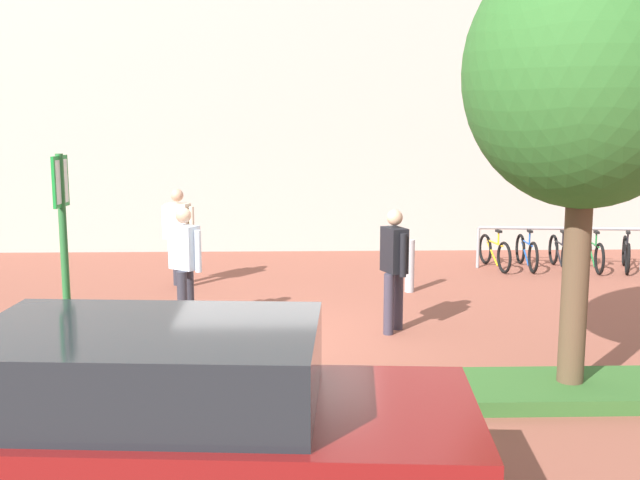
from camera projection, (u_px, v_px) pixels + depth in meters
ground_plane at (281, 344)px, 10.26m from camera, size 60.00×60.00×0.00m
building_facade at (286, 20)px, 16.85m from camera, size 28.00×1.20×10.00m
planter_strip at (339, 392)px, 8.28m from camera, size 7.00×1.10×0.16m
tree_sidewalk at (587, 75)px, 7.86m from camera, size 2.51×2.51×4.81m
parking_sign_post at (64, 244)px, 7.93m from camera, size 0.08×0.36×2.62m
bike_at_sign at (72, 365)px, 8.35m from camera, size 1.68×0.42×0.86m
bike_rack_cluster at (560, 252)px, 15.10m from camera, size 3.20×1.74×0.83m
bollard_steel at (410, 266)px, 13.17m from camera, size 0.16×0.16×0.90m
person_shirt_blue at (185, 260)px, 10.90m from camera, size 0.51×0.51×1.72m
person_suited_navy at (394, 263)px, 10.69m from camera, size 0.37×0.58×1.72m
person_shirt_white at (178, 231)px, 13.49m from camera, size 0.59×0.38×1.72m
car_maroon_wagon at (171, 433)px, 5.58m from camera, size 4.42×2.27×1.54m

